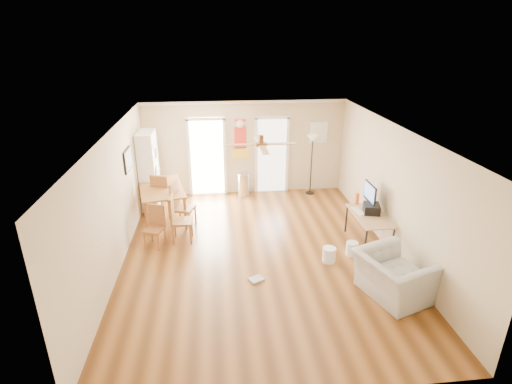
{
  "coord_description": "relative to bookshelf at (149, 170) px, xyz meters",
  "views": [
    {
      "loc": [
        -0.82,
        -7.13,
        4.29
      ],
      "look_at": [
        0.0,
        0.6,
        1.15
      ],
      "focal_mm": 27.89,
      "sensor_mm": 36.0,
      "label": 1
    }
  ],
  "objects": [
    {
      "name": "computer_desk",
      "position": [
        4.91,
        -2.57,
        -0.65
      ],
      "size": [
        0.64,
        1.29,
        0.69
      ],
      "primitive_type": null,
      "color": "tan",
      "rests_on": "floor"
    },
    {
      "name": "ceiling",
      "position": [
        2.53,
        -2.75,
        1.6
      ],
      "size": [
        5.5,
        7.0,
        0.0
      ],
      "primitive_type": null,
      "color": "silver",
      "rests_on": "floor"
    },
    {
      "name": "torchiere_lamp",
      "position": [
        4.36,
        0.43,
        -0.15
      ],
      "size": [
        0.39,
        0.39,
        1.69
      ],
      "primitive_type": null,
      "rotation": [
        0.0,
        0.0,
        0.25
      ],
      "color": "black",
      "rests_on": "floor"
    },
    {
      "name": "framed_poster",
      "position": [
        -0.19,
        -1.35,
        0.7
      ],
      "size": [
        0.04,
        0.66,
        0.48
      ],
      "primitive_type": "cube",
      "color": "black",
      "rests_on": "wall_left"
    },
    {
      "name": "imac",
      "position": [
        5.0,
        -2.23,
        -0.02
      ],
      "size": [
        0.13,
        0.62,
        0.58
      ],
      "primitive_type": null,
      "rotation": [
        0.0,
        0.0,
        -0.07
      ],
      "color": "black",
      "rests_on": "computer_desk"
    },
    {
      "name": "dining_chair_near",
      "position": [
        0.36,
        -2.19,
        -0.55
      ],
      "size": [
        0.47,
        0.47,
        0.9
      ],
      "primitive_type": null,
      "rotation": [
        0.0,
        0.0,
        -0.34
      ],
      "color": "#9F6533",
      "rests_on": "floor"
    },
    {
      "name": "crown_molding",
      "position": [
        2.53,
        -2.75,
        1.56
      ],
      "size": [
        5.5,
        7.0,
        0.08
      ],
      "primitive_type": null,
      "color": "white",
      "rests_on": "wall_back"
    },
    {
      "name": "wastebasket_b",
      "position": [
        4.43,
        -2.98,
        -0.86
      ],
      "size": [
        0.29,
        0.29,
        0.28
      ],
      "primitive_type": "cylinder",
      "rotation": [
        0.0,
        0.0,
        0.21
      ],
      "color": "white",
      "rests_on": "floor"
    },
    {
      "name": "dining_chair_right_a",
      "position": [
        0.93,
        -1.34,
        -0.45
      ],
      "size": [
        0.57,
        0.57,
        1.1
      ],
      "primitive_type": null,
      "rotation": [
        0.0,
        0.0,
        1.25
      ],
      "color": "#9F6433",
      "rests_on": "floor"
    },
    {
      "name": "dining_chair_right_b",
      "position": [
        0.93,
        -1.99,
        -0.47
      ],
      "size": [
        0.44,
        0.44,
        1.05
      ],
      "primitive_type": null,
      "rotation": [
        0.0,
        0.0,
        1.55
      ],
      "color": "#986031",
      "rests_on": "floor"
    },
    {
      "name": "floor_cloth",
      "position": [
        2.37,
        -3.68,
        -0.98
      ],
      "size": [
        0.32,
        0.3,
        0.04
      ],
      "primitive_type": "cube",
      "rotation": [
        0.0,
        0.0,
        0.48
      ],
      "color": "#A5A59F",
      "rests_on": "floor"
    },
    {
      "name": "kitchen_doorway",
      "position": [
        1.48,
        0.74,
        0.05
      ],
      "size": [
        0.9,
        0.1,
        2.1
      ],
      "primitive_type": null,
      "color": "white",
      "rests_on": "wall_back"
    },
    {
      "name": "printer",
      "position": [
        4.98,
        -2.46,
        -0.21
      ],
      "size": [
        0.41,
        0.45,
        0.19
      ],
      "primitive_type": "cube",
      "rotation": [
        0.0,
        0.0,
        -0.25
      ],
      "color": "black",
      "rests_on": "computer_desk"
    },
    {
      "name": "wall_left",
      "position": [
        -0.22,
        -2.75,
        0.3
      ],
      "size": [
        0.04,
        7.0,
        2.6
      ],
      "primitive_type": null,
      "color": "beige",
      "rests_on": "floor"
    },
    {
      "name": "wall_back",
      "position": [
        2.53,
        0.75,
        0.3
      ],
      "size": [
        5.5,
        0.04,
        2.6
      ],
      "primitive_type": null,
      "color": "beige",
      "rests_on": "floor"
    },
    {
      "name": "ceiling_fan",
      "position": [
        2.53,
        -3.05,
        1.43
      ],
      "size": [
        1.24,
        1.24,
        0.2
      ],
      "primitive_type": null,
      "color": "#593819",
      "rests_on": "ceiling"
    },
    {
      "name": "wall_right",
      "position": [
        5.28,
        -2.75,
        0.3
      ],
      "size": [
        0.04,
        7.0,
        2.6
      ],
      "primitive_type": null,
      "color": "beige",
      "rests_on": "floor"
    },
    {
      "name": "trash_can",
      "position": [
        2.45,
        0.42,
        -0.66
      ],
      "size": [
        0.33,
        0.33,
        0.68
      ],
      "primitive_type": "cylinder",
      "rotation": [
        0.0,
        0.0,
        0.05
      ],
      "color": "silver",
      "rests_on": "floor"
    },
    {
      "name": "wall_decal",
      "position": [
        2.41,
        0.73,
        0.55
      ],
      "size": [
        0.46,
        0.03,
        1.1
      ],
      "primitive_type": "cube",
      "color": "red",
      "rests_on": "wall_back"
    },
    {
      "name": "bathroom_doorway",
      "position": [
        3.28,
        0.74,
        0.05
      ],
      "size": [
        0.8,
        0.1,
        2.1
      ],
      "primitive_type": null,
      "color": "white",
      "rests_on": "wall_back"
    },
    {
      "name": "wastebasket_a",
      "position": [
        3.89,
        -3.18,
        -0.85
      ],
      "size": [
        0.28,
        0.28,
        0.31
      ],
      "primitive_type": "cylinder",
      "rotation": [
        0.0,
        0.0,
        0.06
      ],
      "color": "white",
      "rests_on": "floor"
    },
    {
      "name": "floor",
      "position": [
        2.53,
        -2.75,
        -1.0
      ],
      "size": [
        7.0,
        7.0,
        0.0
      ],
      "primitive_type": "plane",
      "color": "brown",
      "rests_on": "ground"
    },
    {
      "name": "armchair",
      "position": [
        4.68,
        -4.37,
        -0.61
      ],
      "size": [
        1.38,
        1.47,
        0.77
      ],
      "primitive_type": "imported",
      "rotation": [
        0.0,
        0.0,
        1.91
      ],
      "color": "#B0B0AA",
      "rests_on": "floor"
    },
    {
      "name": "wall_front",
      "position": [
        2.53,
        -6.25,
        0.3
      ],
      "size": [
        5.5,
        0.04,
        2.6
      ],
      "primitive_type": null,
      "color": "beige",
      "rests_on": "floor"
    },
    {
      "name": "keyboard",
      "position": [
        4.73,
        -2.37,
        -0.3
      ],
      "size": [
        0.2,
        0.45,
        0.02
      ],
      "primitive_type": "cube",
      "rotation": [
        0.0,
        0.0,
        0.14
      ],
      "color": "silver",
      "rests_on": "computer_desk"
    },
    {
      "name": "orange_bottle",
      "position": [
        4.83,
        -1.97,
        -0.18
      ],
      "size": [
        0.09,
        0.09,
        0.25
      ],
      "primitive_type": "cylinder",
      "rotation": [
        0.0,
        0.0,
        0.1
      ],
      "color": "#FC5916",
      "rests_on": "computer_desk"
    },
    {
      "name": "ac_grille",
      "position": [
        4.58,
        0.72,
        0.7
      ],
      "size": [
        0.5,
        0.04,
        0.6
      ],
      "primitive_type": "cube",
      "color": "white",
      "rests_on": "wall_back"
    },
    {
      "name": "dining_chair_far",
      "position": [
        0.41,
        -0.58,
        -0.45
      ],
      "size": [
        0.58,
        0.58,
        1.1
      ],
      "primitive_type": null,
      "rotation": [
        0.0,
        0.0,
        2.8
      ],
      "color": "#915D2E",
      "rests_on": "floor"
    },
    {
      "name": "bookshelf",
      "position": [
        0.0,
        0.0,
        0.0
      ],
      "size": [
        0.42,
        0.91,
        2.0
      ],
      "primitive_type": null,
      "rotation": [
        0.0,
        0.0,
        0.02
      ],
      "color": "white",
      "rests_on": "floor"
    },
    {
      "name": "dining_table",
      "position": [
        0.38,
        -0.79,
        -0.59
      ],
      "size": [
        1.32,
        1.82,
        0.82
      ],
      "primitive_type": null,
      "rotation": [
        0.0,
        0.0,
        0.22
      ],
      "color": "#9E6333",
      "rests_on": "floor"
    }
  ]
}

